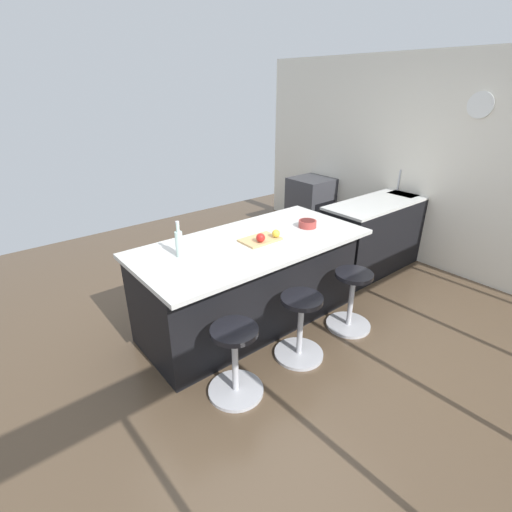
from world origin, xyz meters
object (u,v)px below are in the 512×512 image
apple_yellow (276,234)px  fruit_bowl (308,223)px  stool_middle (300,329)px  stool_near_camera (235,363)px  kitchen_island (250,281)px  stool_by_window (351,302)px  apple_red (261,238)px  water_bottle (179,243)px  cutting_board (260,240)px  oven_range (310,205)px

apple_yellow → fruit_bowl: (-0.47, -0.04, -0.02)m
stool_middle → stool_near_camera: same height
kitchen_island → stool_by_window: 1.01m
apple_red → water_bottle: (0.70, -0.23, 0.06)m
kitchen_island → cutting_board: bearing=124.6°
stool_middle → apple_yellow: apple_yellow is taller
fruit_bowl → water_bottle: bearing=-7.8°
stool_near_camera → fruit_bowl: 1.64m
stool_by_window → water_bottle: (1.39, -0.79, 0.74)m
cutting_board → apple_red: apple_red is taller
kitchen_island → water_bottle: 0.89m
water_bottle → fruit_bowl: water_bottle is taller
stool_by_window → cutting_board: 1.10m
kitchen_island → fruit_bowl: (-0.67, 0.11, 0.49)m
water_bottle → cutting_board: bearing=167.7°
kitchen_island → water_bottle: (0.69, -0.08, 0.57)m
water_bottle → apple_red: bearing=162.0°
water_bottle → fruit_bowl: bearing=172.2°
apple_yellow → fruit_bowl: apple_yellow is taller
apple_red → apple_yellow: bearing=179.5°
water_bottle → fruit_bowl: 1.37m
water_bottle → fruit_bowl: (-1.35, 0.19, -0.08)m
stool_by_window → water_bottle: bearing=-29.5°
apple_red → water_bottle: bearing=-18.0°
stool_middle → fruit_bowl: size_ratio=3.36×
kitchen_island → oven_range: bearing=-149.0°
stool_near_camera → apple_yellow: size_ratio=8.08×
oven_range → apple_yellow: apple_yellow is taller
cutting_board → water_bottle: 0.77m
stool_middle → apple_red: 0.88m
apple_yellow → fruit_bowl: size_ratio=0.42×
oven_range → water_bottle: (3.08, 1.36, 0.59)m
apple_red → fruit_bowl: size_ratio=0.46×
stool_near_camera → apple_red: 1.14m
cutting_board → kitchen_island: bearing=-55.4°
cutting_board → stool_near_camera: bearing=39.3°
apple_red → apple_yellow: 0.19m
kitchen_island → cutting_board: (-0.06, 0.08, 0.46)m
apple_yellow → oven_range: bearing=-144.1°
water_bottle → oven_range: bearing=-156.2°
oven_range → stool_middle: (2.39, 2.15, -0.15)m
fruit_bowl → stool_by_window: bearing=93.5°
stool_middle → apple_red: size_ratio=7.33×
kitchen_island → fruit_bowl: bearing=170.9°
kitchen_island → apple_red: size_ratio=26.93×
kitchen_island → stool_near_camera: bearing=45.2°
stool_middle → apple_yellow: 0.90m
kitchen_island → apple_yellow: (-0.20, 0.15, 0.50)m
apple_red → apple_yellow: (-0.19, 0.00, -0.00)m
stool_by_window → cutting_board: cutting_board is taller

